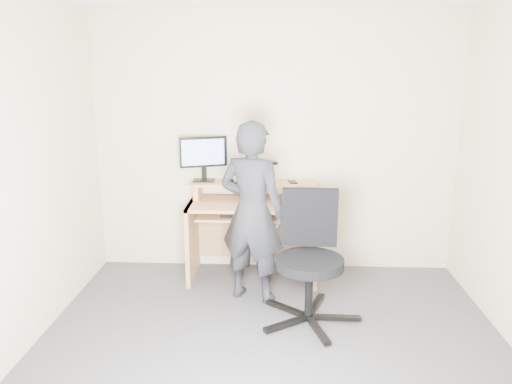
# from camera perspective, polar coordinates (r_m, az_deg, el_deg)

# --- Properties ---
(ground) EXTENTS (3.50, 3.50, 0.00)m
(ground) POSITION_cam_1_polar(r_m,az_deg,el_deg) (3.64, 1.71, -18.93)
(ground) COLOR #4D4E52
(ground) RESTS_ON ground
(back_wall) EXTENTS (3.50, 0.02, 2.50)m
(back_wall) POSITION_cam_1_polar(r_m,az_deg,el_deg) (4.85, 2.17, 5.45)
(back_wall) COLOR beige
(back_wall) RESTS_ON ground
(desk) EXTENTS (1.20, 0.60, 0.91)m
(desk) POSITION_cam_1_polar(r_m,az_deg,el_deg) (4.80, -0.32, -3.25)
(desk) COLOR tan
(desk) RESTS_ON ground
(monitor) EXTENTS (0.44, 0.18, 0.43)m
(monitor) POSITION_cam_1_polar(r_m,az_deg,el_deg) (4.78, -6.03, 4.26)
(monitor) COLOR black
(monitor) RESTS_ON desk
(external_drive) EXTENTS (0.09, 0.14, 0.20)m
(external_drive) POSITION_cam_1_polar(r_m,az_deg,el_deg) (4.78, -0.88, 2.41)
(external_drive) COLOR black
(external_drive) RESTS_ON desk
(travel_mug) EXTENTS (0.09, 0.09, 0.18)m
(travel_mug) POSITION_cam_1_polar(r_m,az_deg,el_deg) (4.74, 2.04, 2.15)
(travel_mug) COLOR silver
(travel_mug) RESTS_ON desk
(smartphone) EXTENTS (0.10, 0.14, 0.01)m
(smartphone) POSITION_cam_1_polar(r_m,az_deg,el_deg) (4.76, 4.21, 1.16)
(smartphone) COLOR black
(smartphone) RESTS_ON desk
(charger) EXTENTS (0.05, 0.04, 0.03)m
(charger) POSITION_cam_1_polar(r_m,az_deg,el_deg) (4.73, -2.83, 1.23)
(charger) COLOR black
(charger) RESTS_ON desk
(headphones) EXTENTS (0.19, 0.19, 0.06)m
(headphones) POSITION_cam_1_polar(r_m,az_deg,el_deg) (4.86, -1.55, 1.49)
(headphones) COLOR silver
(headphones) RESTS_ON desk
(keyboard) EXTENTS (0.47, 0.21, 0.03)m
(keyboard) POSITION_cam_1_polar(r_m,az_deg,el_deg) (4.61, -1.18, -2.46)
(keyboard) COLOR black
(keyboard) RESTS_ON desk
(mouse) EXTENTS (0.11, 0.09, 0.04)m
(mouse) POSITION_cam_1_polar(r_m,az_deg,el_deg) (4.56, 2.42, -1.30)
(mouse) COLOR black
(mouse) RESTS_ON desk
(office_chair) EXTENTS (0.77, 0.81, 1.01)m
(office_chair) POSITION_cam_1_polar(r_m,az_deg,el_deg) (3.99, 6.14, -6.94)
(office_chair) COLOR black
(office_chair) RESTS_ON ground
(person) EXTENTS (0.66, 0.55, 1.57)m
(person) POSITION_cam_1_polar(r_m,az_deg,el_deg) (4.22, -0.46, -2.37)
(person) COLOR black
(person) RESTS_ON ground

